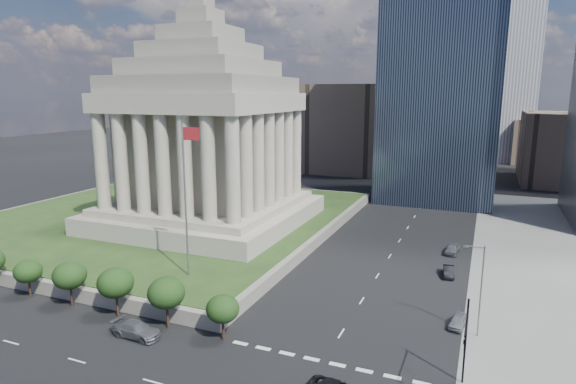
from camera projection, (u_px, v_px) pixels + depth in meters
The scene contains 15 objects.
ground at pixel (429, 193), 123.90m from camera, with size 500.00×500.00×0.00m, color black.
plaza_terrace at pixel (166, 218), 95.47m from camera, with size 66.00×70.00×1.80m, color #6A655B.
plaza_lawn at pixel (166, 214), 95.28m from camera, with size 64.00×68.00×0.10m, color #203817.
war_memorial at pixel (204, 116), 85.39m from camera, with size 34.00×34.00×39.00m, color gray, non-canonical shape.
flagpole at pixel (186, 191), 60.77m from camera, with size 2.52×0.24×20.00m.
tree_row at pixel (49, 279), 58.92m from camera, with size 53.00×4.00×6.00m, color black, non-canonical shape.
midrise_glass at pixel (443, 73), 112.58m from camera, with size 26.00×26.00×60.00m, color black.
building_filler_ne at pixel (560, 148), 136.95m from camera, with size 20.00×30.00×20.00m, color brown.
building_filler_nw at pixel (349, 128), 159.51m from camera, with size 24.00×30.00×28.00m, color brown.
traffic_signal_ne at pixel (465, 338), 40.10m from camera, with size 0.30×5.74×8.00m.
street_lamp_north at pixel (480, 286), 49.93m from camera, with size 2.13×0.22×10.00m.
suv_grey at pixel (137, 330), 50.72m from camera, with size 5.62×2.28×1.63m, color #525359.
parked_sedan_near at pixel (459, 321), 52.95m from camera, with size 1.58×3.94×1.34m, color gray.
parked_sedan_mid at pixel (449, 271), 67.67m from camera, with size 4.16×1.45×1.37m, color black.
parked_sedan_far at pixel (452, 249), 77.23m from camera, with size 1.87×4.65×1.58m, color #585B5F.
Camera 1 is at (12.99, -26.00, 25.27)m, focal length 30.00 mm.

